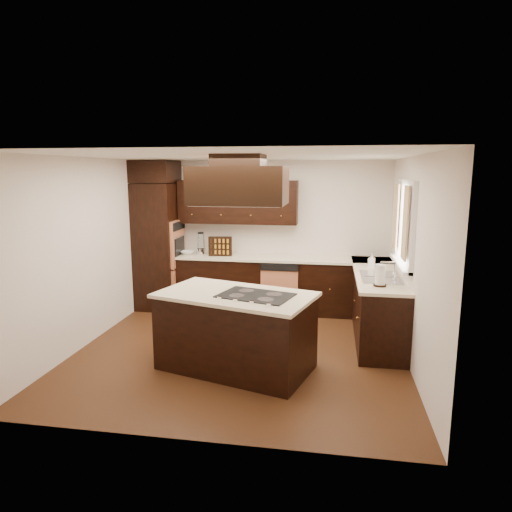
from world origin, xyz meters
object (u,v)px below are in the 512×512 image
object	(u,v)px
oven_column	(158,246)
range_hood	(239,185)
island	(236,333)
spice_rack	(220,246)

from	to	relation	value
oven_column	range_hood	world-z (taller)	range_hood
range_hood	island	bearing A→B (deg)	-168.55
oven_column	spice_rack	distance (m)	1.08
oven_column	range_hood	size ratio (longest dim) A/B	2.02
spice_rack	oven_column	bearing A→B (deg)	172.36
island	oven_column	bearing A→B (deg)	145.26
oven_column	island	bearing A→B (deg)	-51.11
oven_column	island	distance (m)	2.98
oven_column	spice_rack	size ratio (longest dim) A/B	5.44
island	range_hood	distance (m)	1.72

